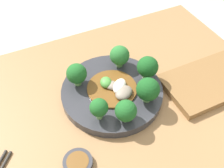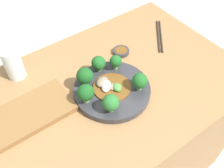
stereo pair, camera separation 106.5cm
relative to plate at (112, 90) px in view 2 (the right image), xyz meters
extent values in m
plane|color=#B7B2A8|center=(-0.04, -0.03, -0.71)|extent=(8.00, 8.00, 0.00)
cube|color=olive|center=(-0.04, -0.03, -0.36)|extent=(0.95, 0.66, 0.70)
cylinder|color=#333338|center=(0.00, 0.00, 0.00)|extent=(0.27, 0.27, 0.02)
cylinder|color=#7AAD5B|center=(-0.07, -0.07, 0.02)|extent=(0.02, 0.02, 0.02)
sphere|color=#1E5B23|center=(-0.07, -0.07, 0.05)|extent=(0.04, 0.04, 0.04)
cylinder|color=#7AAD5B|center=(-0.01, -0.10, 0.02)|extent=(0.02, 0.02, 0.01)
sphere|color=#1E5B23|center=(-0.01, -0.10, 0.05)|extent=(0.05, 0.05, 0.05)
cylinder|color=#7AAD5B|center=(0.06, -0.07, 0.02)|extent=(0.02, 0.02, 0.02)
sphere|color=#19511E|center=(0.06, -0.07, 0.05)|extent=(0.06, 0.06, 0.06)
cylinder|color=#70A356|center=(0.06, 0.07, 0.02)|extent=(0.02, 0.02, 0.02)
sphere|color=#286B2D|center=(0.06, 0.07, 0.05)|extent=(0.06, 0.06, 0.06)
cylinder|color=#7AAD5B|center=(-0.07, 0.06, 0.02)|extent=(0.02, 0.02, 0.02)
sphere|color=#1E5B23|center=(-0.07, 0.06, 0.05)|extent=(0.05, 0.05, 0.05)
cylinder|color=#89B76B|center=(0.10, 0.00, 0.02)|extent=(0.02, 0.02, 0.02)
sphere|color=#19511E|center=(0.10, 0.00, 0.06)|extent=(0.06, 0.06, 0.06)
cylinder|color=brown|center=(0.00, 0.00, 0.02)|extent=(0.13, 0.13, 0.01)
ellipsoid|color=gray|center=(0.00, 0.00, 0.02)|extent=(0.05, 0.05, 0.01)
ellipsoid|color=gray|center=(0.02, -0.03, 0.02)|extent=(0.06, 0.06, 0.02)
ellipsoid|color=silver|center=(0.02, -0.01, 0.02)|extent=(0.06, 0.06, 0.02)
ellipsoid|color=#4C933D|center=(-0.01, 0.02, 0.03)|extent=(0.04, 0.04, 0.02)
cylinder|color=silver|center=(0.24, -0.28, 0.05)|extent=(0.07, 0.07, 0.12)
cylinder|color=#2D2823|center=(-0.35, -0.14, -0.01)|extent=(0.14, 0.17, 0.01)
cylinder|color=#2D2823|center=(-0.36, -0.13, -0.01)|extent=(0.14, 0.17, 0.01)
cylinder|color=#333338|center=(-0.15, -0.15, 0.00)|extent=(0.07, 0.07, 0.01)
cylinder|color=brown|center=(-0.15, -0.15, 0.00)|extent=(0.05, 0.05, 0.00)
cube|color=brown|center=(0.28, -0.08, 0.00)|extent=(0.28, 0.16, 0.02)
camera|label=1|loc=(-0.20, -0.41, 0.54)|focal=42.00mm
camera|label=2|loc=(0.35, 0.48, 0.71)|focal=42.00mm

